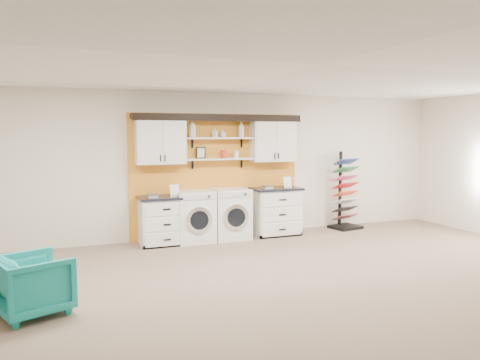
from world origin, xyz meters
name	(u,v)px	position (x,y,z in m)	size (l,w,h in m)	color
floor	(321,303)	(0.00, 0.00, 0.00)	(10.00, 10.00, 0.00)	#806956
ceiling	(326,64)	(0.00, 0.00, 2.80)	(10.00, 10.00, 0.00)	white
wall_back	(216,165)	(0.00, 4.00, 1.40)	(10.00, 10.00, 0.00)	silver
accent_panel	(217,175)	(0.00, 3.96, 1.20)	(3.40, 0.07, 2.40)	orange
upper_cabinet_left	(160,141)	(-1.13, 3.79, 1.88)	(0.90, 0.35, 0.84)	white
upper_cabinet_right	(273,140)	(1.13, 3.79, 1.88)	(0.90, 0.35, 0.84)	white
shelf_lower	(219,159)	(0.00, 3.80, 1.53)	(1.32, 0.28, 0.03)	white
shelf_upper	(219,138)	(0.00, 3.80, 1.93)	(1.32, 0.28, 0.03)	white
crown_molding	(219,117)	(0.00, 3.81, 2.33)	(3.30, 0.41, 0.13)	black
picture_frame	(201,153)	(-0.35, 3.85, 1.66)	(0.18, 0.02, 0.22)	black
canister_red	(224,154)	(0.10, 3.80, 1.62)	(0.11, 0.11, 0.16)	red
canister_cream	(236,154)	(0.35, 3.80, 1.61)	(0.10, 0.10, 0.14)	silver
base_cabinet_left	(163,220)	(-1.13, 3.64, 0.44)	(0.90, 0.66, 0.88)	white
base_cabinet_right	(276,211)	(1.13, 3.64, 0.47)	(0.97, 0.66, 0.95)	white
washer	(194,216)	(-0.55, 3.64, 0.48)	(0.69, 0.71, 0.96)	white
dryer	(230,214)	(0.16, 3.64, 0.48)	(0.69, 0.71, 0.97)	white
sample_rack	(345,204)	(2.78, 3.68, 0.52)	(0.68, 0.60, 1.64)	black
armchair	(33,284)	(-3.19, 0.87, 0.34)	(0.72, 0.74, 0.68)	teal
soap_bottle_a	(192,129)	(-0.52, 3.80, 2.11)	(0.13, 0.13, 0.33)	silver
soap_bottle_b	(215,133)	(-0.08, 3.80, 2.03)	(0.08, 0.08, 0.18)	silver
soap_bottle_c	(223,134)	(0.08, 3.80, 2.02)	(0.11, 0.11, 0.14)	silver
soap_bottle_d	(241,129)	(0.45, 3.80, 2.10)	(0.12, 0.12, 0.32)	silver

